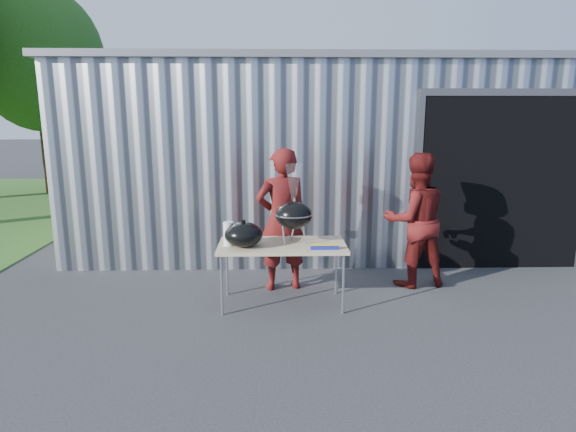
{
  "coord_description": "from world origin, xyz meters",
  "views": [
    {
      "loc": [
        -0.0,
        -5.11,
        2.25
      ],
      "look_at": [
        0.16,
        0.54,
        1.05
      ],
      "focal_mm": 30.0,
      "sensor_mm": 36.0,
      "label": 1
    }
  ],
  "objects_px": {
    "folding_table": "(282,247)",
    "person_bystander": "(415,220)",
    "kettle_grill": "(294,208)",
    "person_cook": "(282,220)"
  },
  "relations": [
    {
      "from": "folding_table",
      "to": "person_bystander",
      "type": "height_order",
      "value": "person_bystander"
    },
    {
      "from": "kettle_grill",
      "to": "person_cook",
      "type": "relative_size",
      "value": 0.51
    },
    {
      "from": "person_bystander",
      "to": "folding_table",
      "type": "bearing_deg",
      "value": 11.43
    },
    {
      "from": "kettle_grill",
      "to": "person_bystander",
      "type": "relative_size",
      "value": 0.53
    },
    {
      "from": "kettle_grill",
      "to": "person_cook",
      "type": "distance_m",
      "value": 0.58
    },
    {
      "from": "folding_table",
      "to": "kettle_grill",
      "type": "distance_m",
      "value": 0.48
    },
    {
      "from": "person_cook",
      "to": "person_bystander",
      "type": "relative_size",
      "value": 1.04
    },
    {
      "from": "folding_table",
      "to": "person_cook",
      "type": "distance_m",
      "value": 0.59
    },
    {
      "from": "kettle_grill",
      "to": "folding_table",
      "type": "bearing_deg",
      "value": -162.52
    },
    {
      "from": "folding_table",
      "to": "person_bystander",
      "type": "bearing_deg",
      "value": 19.9
    }
  ]
}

